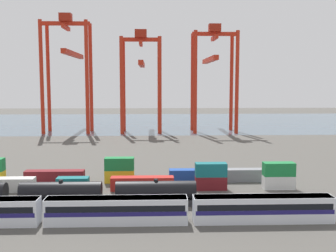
{
  "coord_description": "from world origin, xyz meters",
  "views": [
    {
      "loc": [
        16.7,
        -80.11,
        20.73
      ],
      "look_at": [
        20.78,
        29.04,
        9.09
      ],
      "focal_mm": 44.01,
      "sensor_mm": 36.0,
      "label": 1
    }
  ],
  "objects_px": {
    "shipping_container_2": "(3,185)",
    "gantry_crane_east": "(213,67)",
    "passenger_train": "(117,209)",
    "freight_tank_row": "(13,194)",
    "gantry_crane_west": "(68,62)",
    "gantry_crane_central": "(141,71)",
    "shipping_container_3": "(73,184)"
  },
  "relations": [
    {
      "from": "shipping_container_2",
      "to": "shipping_container_3",
      "type": "bearing_deg",
      "value": 0.0
    },
    {
      "from": "freight_tank_row",
      "to": "gantry_crane_west",
      "type": "relative_size",
      "value": 1.26
    },
    {
      "from": "gantry_crane_central",
      "to": "gantry_crane_east",
      "type": "xyz_separation_m",
      "value": [
        30.31,
        0.64,
        1.63
      ]
    },
    {
      "from": "gantry_crane_west",
      "to": "gantry_crane_east",
      "type": "xyz_separation_m",
      "value": [
        60.61,
        -0.36,
        -2.17
      ]
    },
    {
      "from": "gantry_crane_west",
      "to": "gantry_crane_east",
      "type": "relative_size",
      "value": 1.09
    },
    {
      "from": "gantry_crane_west",
      "to": "gantry_crane_east",
      "type": "height_order",
      "value": "gantry_crane_west"
    },
    {
      "from": "shipping_container_3",
      "to": "gantry_crane_west",
      "type": "xyz_separation_m",
      "value": [
        -19.69,
        96.86,
        27.8
      ]
    },
    {
      "from": "gantry_crane_central",
      "to": "freight_tank_row",
      "type": "bearing_deg",
      "value": -99.97
    },
    {
      "from": "gantry_crane_west",
      "to": "gantry_crane_east",
      "type": "bearing_deg",
      "value": -0.34
    },
    {
      "from": "passenger_train",
      "to": "gantry_crane_east",
      "type": "xyz_separation_m",
      "value": [
        30.92,
        115.26,
        24.79
      ]
    },
    {
      "from": "gantry_crane_west",
      "to": "gantry_crane_central",
      "type": "distance_m",
      "value": 30.56
    },
    {
      "from": "gantry_crane_west",
      "to": "gantry_crane_central",
      "type": "xyz_separation_m",
      "value": [
        30.31,
        -1.0,
        -3.79
      ]
    },
    {
      "from": "freight_tank_row",
      "to": "shipping_container_3",
      "type": "distance_m",
      "value": 12.77
    },
    {
      "from": "passenger_train",
      "to": "gantry_crane_east",
      "type": "bearing_deg",
      "value": 74.98
    },
    {
      "from": "passenger_train",
      "to": "shipping_container_2",
      "type": "relative_size",
      "value": 5.31
    },
    {
      "from": "passenger_train",
      "to": "gantry_crane_east",
      "type": "relative_size",
      "value": 1.44
    },
    {
      "from": "shipping_container_2",
      "to": "shipping_container_3",
      "type": "relative_size",
      "value": 2.0
    },
    {
      "from": "shipping_container_3",
      "to": "gantry_crane_central",
      "type": "distance_m",
      "value": 99.39
    },
    {
      "from": "passenger_train",
      "to": "gantry_crane_west",
      "type": "xyz_separation_m",
      "value": [
        -29.69,
        115.63,
        26.96
      ]
    },
    {
      "from": "gantry_crane_east",
      "to": "passenger_train",
      "type": "bearing_deg",
      "value": -105.02
    },
    {
      "from": "passenger_train",
      "to": "gantry_crane_east",
      "type": "height_order",
      "value": "gantry_crane_east"
    },
    {
      "from": "freight_tank_row",
      "to": "gantry_crane_east",
      "type": "bearing_deg",
      "value": 65.32
    },
    {
      "from": "shipping_container_2",
      "to": "gantry_crane_west",
      "type": "xyz_separation_m",
      "value": [
        -6.39,
        96.86,
        27.8
      ]
    },
    {
      "from": "shipping_container_2",
      "to": "gantry_crane_east",
      "type": "bearing_deg",
      "value": 60.67
    },
    {
      "from": "shipping_container_2",
      "to": "gantry_crane_east",
      "type": "relative_size",
      "value": 0.27
    },
    {
      "from": "shipping_container_3",
      "to": "gantry_crane_west",
      "type": "distance_m",
      "value": 102.67
    },
    {
      "from": "freight_tank_row",
      "to": "shipping_container_2",
      "type": "distance_m",
      "value": 11.3
    },
    {
      "from": "passenger_train",
      "to": "shipping_container_3",
      "type": "height_order",
      "value": "passenger_train"
    },
    {
      "from": "freight_tank_row",
      "to": "shipping_container_3",
      "type": "height_order",
      "value": "freight_tank_row"
    },
    {
      "from": "passenger_train",
      "to": "shipping_container_2",
      "type": "height_order",
      "value": "passenger_train"
    },
    {
      "from": "freight_tank_row",
      "to": "gantry_crane_east",
      "type": "distance_m",
      "value": 119.72
    },
    {
      "from": "passenger_train",
      "to": "shipping_container_3",
      "type": "bearing_deg",
      "value": 118.06
    }
  ]
}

